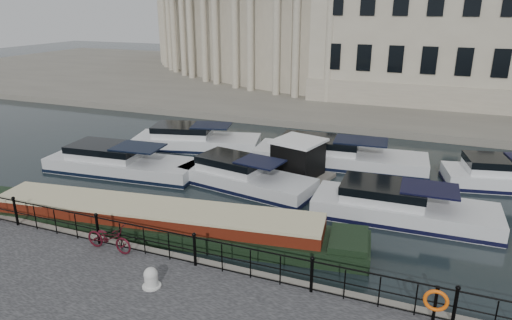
{
  "coord_description": "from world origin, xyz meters",
  "views": [
    {
      "loc": [
        6.83,
        -13.89,
        8.87
      ],
      "look_at": [
        0.5,
        2.0,
        3.0
      ],
      "focal_mm": 32.0,
      "sensor_mm": 36.0,
      "label": 1
    }
  ],
  "objects_px": {
    "life_ring_post": "(436,301)",
    "bicycle": "(109,238)",
    "mooring_bollard": "(151,278)",
    "harbour_hut": "(298,161)",
    "narrowboat": "(155,224)"
  },
  "relations": [
    {
      "from": "narrowboat",
      "to": "harbour_hut",
      "type": "relative_size",
      "value": 4.53
    },
    {
      "from": "mooring_bollard",
      "to": "life_ring_post",
      "type": "relative_size",
      "value": 0.6
    },
    {
      "from": "harbour_hut",
      "to": "narrowboat",
      "type": "bearing_deg",
      "value": -98.96
    },
    {
      "from": "bicycle",
      "to": "harbour_hut",
      "type": "relative_size",
      "value": 0.49
    },
    {
      "from": "mooring_bollard",
      "to": "narrowboat",
      "type": "xyz_separation_m",
      "value": [
        -2.52,
        3.92,
        -0.5
      ]
    },
    {
      "from": "mooring_bollard",
      "to": "life_ring_post",
      "type": "xyz_separation_m",
      "value": [
        8.17,
        1.45,
        0.38
      ]
    },
    {
      "from": "life_ring_post",
      "to": "harbour_hut",
      "type": "relative_size",
      "value": 0.29
    },
    {
      "from": "life_ring_post",
      "to": "harbour_hut",
      "type": "distance_m",
      "value": 12.78
    },
    {
      "from": "mooring_bollard",
      "to": "harbour_hut",
      "type": "xyz_separation_m",
      "value": [
        1.09,
        12.09,
        0.09
      ]
    },
    {
      "from": "narrowboat",
      "to": "harbour_hut",
      "type": "bearing_deg",
      "value": 58.39
    },
    {
      "from": "bicycle",
      "to": "life_ring_post",
      "type": "xyz_separation_m",
      "value": [
        10.81,
        0.12,
        0.19
      ]
    },
    {
      "from": "bicycle",
      "to": "mooring_bollard",
      "type": "bearing_deg",
      "value": -114.66
    },
    {
      "from": "life_ring_post",
      "to": "mooring_bollard",
      "type": "bearing_deg",
      "value": -169.93
    },
    {
      "from": "life_ring_post",
      "to": "bicycle",
      "type": "bearing_deg",
      "value": -179.37
    },
    {
      "from": "bicycle",
      "to": "harbour_hut",
      "type": "height_order",
      "value": "harbour_hut"
    }
  ]
}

